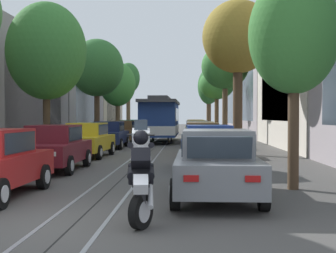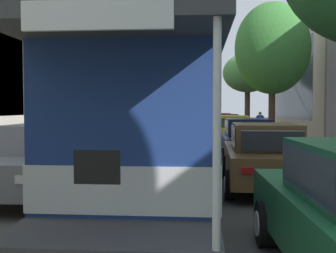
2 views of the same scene
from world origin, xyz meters
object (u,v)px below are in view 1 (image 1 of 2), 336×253
street_tree_kerb_right_far (209,87)px  cable_car_trolley (160,119)px  street_tree_kerb_left_second (46,51)px  street_tree_kerb_left_fourth (118,85)px  parked_car_brown_fifth_left (123,132)px  parked_car_yellow_mid_left (87,140)px  parked_car_maroon_second_left (54,147)px  parked_car_brown_far_right (195,128)px  pedestrian_on_right_pavement (95,128)px  parked_car_beige_fourth_right (200,135)px  parked_car_green_sixth_left (130,130)px  street_tree_kerb_right_mid (225,67)px  parked_car_grey_near_right (216,164)px  parked_car_grey_fifth_right (197,131)px  parked_car_navy_fourth_left (109,135)px  parked_car_yellow_sixth_right (196,129)px  street_tree_kerb_right_second (238,38)px  street_tree_kerb_right_near (294,36)px  street_tree_kerb_left_mid (97,68)px  parked_car_blue_second_right (208,148)px  street_tree_kerb_left_far (128,80)px  parked_car_brown_mid_right (203,139)px  parked_car_teal_far_left (139,128)px  motorcycle_with_rider (141,169)px

street_tree_kerb_right_far → cable_car_trolley: bearing=-102.6°
street_tree_kerb_left_second → street_tree_kerb_left_fourth: bearing=89.4°
parked_car_brown_fifth_left → cable_car_trolley: (2.51, 1.43, 0.86)m
parked_car_yellow_mid_left → parked_car_maroon_second_left: bearing=-89.9°
parked_car_brown_far_right → pedestrian_on_right_pavement: 11.22m
parked_car_beige_fourth_right → street_tree_kerb_left_fourth: 16.76m
parked_car_yellow_mid_left → parked_car_green_sixth_left: size_ratio=1.00×
street_tree_kerb_left_fourth → street_tree_kerb_right_mid: street_tree_kerb_right_mid is taller
parked_car_brown_far_right → street_tree_kerb_right_far: 9.51m
street_tree_kerb_left_fourth → parked_car_green_sixth_left: bearing=-69.4°
parked_car_grey_near_right → parked_car_grey_fifth_right: size_ratio=1.00×
parked_car_yellow_mid_left → parked_car_navy_fourth_left: same height
parked_car_brown_fifth_left → parked_car_yellow_sixth_right: 8.90m
parked_car_grey_near_right → street_tree_kerb_right_second: size_ratio=0.58×
street_tree_kerb_right_near → street_tree_kerb_right_far: (-0.30, 41.33, 1.24)m
street_tree_kerb_left_mid → street_tree_kerb_right_second: size_ratio=0.98×
parked_car_green_sixth_left → parked_car_brown_far_right: (5.46, 7.28, 0.00)m
parked_car_navy_fourth_left → parked_car_brown_far_right: (5.40, 17.65, 0.00)m
parked_car_grey_near_right → cable_car_trolley: bearing=96.5°
street_tree_kerb_left_mid → parked_car_blue_second_right: bearing=-67.1°
parked_car_yellow_mid_left → street_tree_kerb_left_fourth: size_ratio=0.65×
parked_car_blue_second_right → parked_car_grey_fifth_right: (-0.03, 17.33, 0.00)m
street_tree_kerb_left_far → street_tree_kerb_right_second: street_tree_kerb_left_far is taller
parked_car_grey_near_right → street_tree_kerb_left_fourth: size_ratio=0.64×
street_tree_kerb_left_second → street_tree_kerb_left_mid: 11.65m
parked_car_maroon_second_left → street_tree_kerb_left_second: street_tree_kerb_left_second is taller
parked_car_brown_fifth_left → parked_car_brown_mid_right: (5.22, -9.92, 0.00)m
parked_car_beige_fourth_right → street_tree_kerb_left_fourth: street_tree_kerb_left_fourth is taller
parked_car_beige_fourth_right → street_tree_kerb_left_mid: 10.17m
parked_car_yellow_mid_left → pedestrian_on_right_pavement: size_ratio=2.64×
street_tree_kerb_left_second → street_tree_kerb_left_fourth: (0.22, 20.72, -0.14)m
street_tree_kerb_left_fourth → cable_car_trolley: (4.39, -8.48, -3.11)m
parked_car_brown_fifth_left → parked_car_yellow_sixth_right: (5.18, 7.24, 0.00)m
parked_car_brown_mid_right → parked_car_brown_far_right: same height
street_tree_kerb_right_second → street_tree_kerb_right_mid: (0.20, 10.37, -0.34)m
parked_car_teal_far_left → parked_car_grey_near_right: (5.18, -32.88, 0.00)m
parked_car_navy_fourth_left → parked_car_brown_fifth_left: (0.17, 4.81, 0.00)m
parked_car_grey_fifth_right → motorcycle_with_rider: bearing=-93.4°
street_tree_kerb_left_fourth → cable_car_trolley: size_ratio=0.74×
parked_car_brown_far_right → pedestrian_on_right_pavement: bearing=-137.2°
street_tree_kerb_left_fourth → pedestrian_on_right_pavement: 6.16m
motorcycle_with_rider → parked_car_brown_fifth_left: bearing=98.6°
pedestrian_on_right_pavement → parked_car_blue_second_right: bearing=-69.0°
parked_car_grey_fifth_right → street_tree_kerb_right_second: bearing=-80.2°
street_tree_kerb_right_mid → cable_car_trolley: bearing=176.4°
parked_car_teal_far_left → street_tree_kerb_right_near: (7.25, -31.35, 3.15)m
motorcycle_with_rider → parked_car_grey_near_right: bearing=59.5°
parked_car_navy_fourth_left → street_tree_kerb_right_far: street_tree_kerb_right_far is taller
parked_car_yellow_sixth_right → street_tree_kerb_left_mid: (-7.18, -6.41, 4.52)m
parked_car_grey_fifth_right → parked_car_brown_far_right: same height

